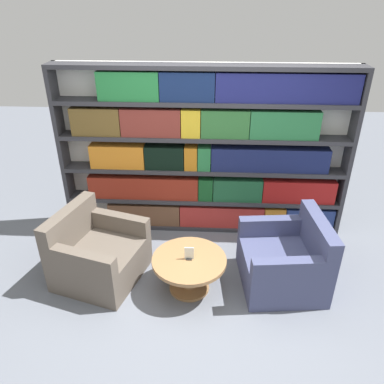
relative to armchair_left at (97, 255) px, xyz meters
The scene contains 6 objects.
ground_plane 1.20m from the armchair_left, 17.54° to the right, with size 14.00×14.00×0.00m, color slate.
bookshelf 1.77m from the armchair_left, 42.44° to the left, with size 3.53×0.30×2.11m.
armchair_left is the anchor object (origin of this frame).
armchair_right 2.03m from the armchair_left, ahead, with size 0.90×0.93×0.79m.
coffee_table 1.03m from the armchair_left, ahead, with size 0.77×0.77×0.40m.
table_sign 1.04m from the armchair_left, ahead, with size 0.10×0.06×0.14m.
Camera 1 is at (0.09, -2.85, 2.83)m, focal length 35.00 mm.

